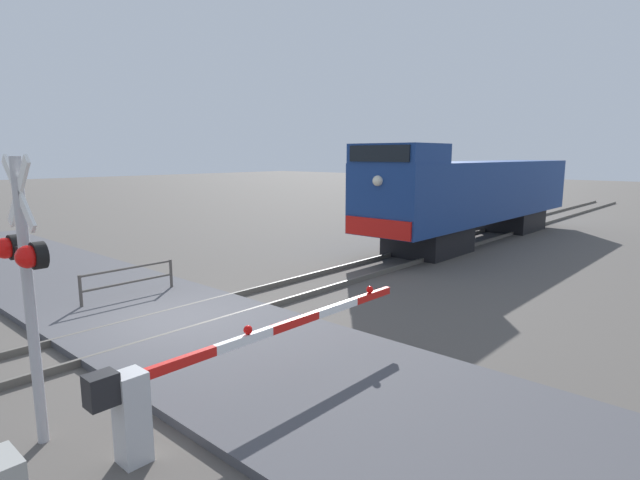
{
  "coord_description": "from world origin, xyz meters",
  "views": [
    {
      "loc": [
        9.83,
        -5.8,
        3.86
      ],
      "look_at": [
        0.85,
        4.16,
        1.57
      ],
      "focal_mm": 27.94,
      "sensor_mm": 36.0,
      "label": 1
    }
  ],
  "objects_px": {
    "crossing_signal": "(25,271)",
    "crossing_gate": "(187,379)",
    "locomotive": "(475,194)",
    "guard_railing": "(129,279)"
  },
  "relations": [
    {
      "from": "crossing_signal",
      "to": "crossing_gate",
      "type": "height_order",
      "value": "crossing_signal"
    },
    {
      "from": "locomotive",
      "to": "crossing_gate",
      "type": "distance_m",
      "value": 18.35
    },
    {
      "from": "crossing_gate",
      "to": "guard_railing",
      "type": "relative_size",
      "value": 2.38
    },
    {
      "from": "crossing_signal",
      "to": "crossing_gate",
      "type": "bearing_deg",
      "value": 47.1
    },
    {
      "from": "locomotive",
      "to": "crossing_gate",
      "type": "height_order",
      "value": "locomotive"
    },
    {
      "from": "locomotive",
      "to": "crossing_signal",
      "type": "xyz_separation_m",
      "value": [
        2.84,
        -19.27,
        0.24
      ]
    },
    {
      "from": "guard_railing",
      "to": "crossing_gate",
      "type": "bearing_deg",
      "value": -21.09
    },
    {
      "from": "crossing_signal",
      "to": "guard_railing",
      "type": "height_order",
      "value": "crossing_signal"
    },
    {
      "from": "locomotive",
      "to": "crossing_signal",
      "type": "relative_size",
      "value": 4.05
    },
    {
      "from": "crossing_signal",
      "to": "guard_railing",
      "type": "xyz_separation_m",
      "value": [
        -5.38,
        4.04,
        -1.77
      ]
    }
  ]
}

